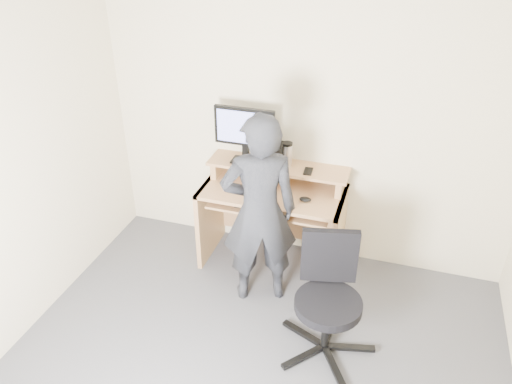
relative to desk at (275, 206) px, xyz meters
The scene contains 12 objects.
back_wall 0.76m from the desk, 47.89° to the left, with size 3.50×0.02×2.50m, color beige.
desk is the anchor object (origin of this frame).
monitor 0.72m from the desk, behind, with size 0.51×0.14×0.49m.
external_drive 0.47m from the desk, 80.76° to the left, with size 0.07×0.13×0.20m, color black.
travel_mug 0.47m from the desk, 49.12° to the left, with size 0.09×0.09×0.19m, color silver.
smartphone 0.46m from the desk, ahead, with size 0.07×0.13×0.01m, color black.
charger 0.47m from the desk, behind, with size 0.04×0.04×0.04m, color black.
headphones 0.42m from the desk, 142.32° to the left, with size 0.16×0.16×0.02m, color silver.
keyboard 0.21m from the desk, 108.58° to the right, with size 0.46×0.18×0.03m, color black.
mouse 0.41m from the desk, 30.95° to the right, with size 0.10×0.06×0.04m, color black.
office_chair 1.10m from the desk, 54.65° to the right, with size 0.71×0.69×0.89m.
person 0.58m from the desk, 88.19° to the right, with size 0.59×0.38×1.61m, color black.
Camera 1 is at (0.75, -2.03, 2.85)m, focal length 35.00 mm.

